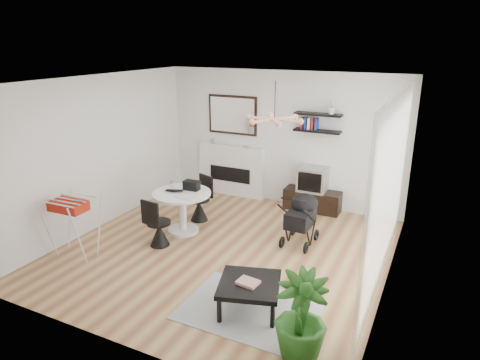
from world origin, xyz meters
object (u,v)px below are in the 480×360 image
at_px(stroller, 301,220).
at_px(coffee_table, 249,285).
at_px(fireplace, 232,164).
at_px(crt_tv, 313,179).
at_px(drying_rack, 74,226).
at_px(potted_plant, 301,317).
at_px(dining_table, 182,206).
at_px(tv_console, 312,200).

relative_size(stroller, coffee_table, 1.00).
height_order(fireplace, crt_tv, fireplace).
relative_size(drying_rack, potted_plant, 0.97).
bearing_deg(coffee_table, drying_rack, 177.86).
distance_m(crt_tv, dining_table, 2.65).
bearing_deg(tv_console, drying_rack, -129.01).
bearing_deg(potted_plant, dining_table, 143.55).
bearing_deg(crt_tv, potted_plant, -74.86).
bearing_deg(drying_rack, fireplace, 73.17).
bearing_deg(dining_table, coffee_table, -38.04).
relative_size(crt_tv, coffee_table, 0.58).
distance_m(drying_rack, stroller, 3.64).
distance_m(fireplace, coffee_table, 4.29).
distance_m(crt_tv, stroller, 1.51).
height_order(fireplace, drying_rack, fireplace).
xyz_separation_m(drying_rack, coffee_table, (3.07, -0.11, -0.16)).
bearing_deg(dining_table, crt_tv, 48.50).
relative_size(dining_table, stroller, 1.09).
height_order(dining_table, stroller, stroller).
bearing_deg(crt_tv, coffee_table, -85.62).
xyz_separation_m(fireplace, dining_table, (0.11, -2.11, -0.19)).
bearing_deg(drying_rack, stroller, 30.85).
height_order(crt_tv, stroller, stroller).
relative_size(dining_table, potted_plant, 1.02).
xyz_separation_m(crt_tv, drying_rack, (-2.79, -3.45, -0.15)).
bearing_deg(coffee_table, dining_table, 141.96).
bearing_deg(stroller, tv_console, 101.04).
distance_m(dining_table, stroller, 2.07).
distance_m(tv_console, crt_tv, 0.45).
bearing_deg(potted_plant, fireplace, 125.10).
relative_size(tv_console, coffee_table, 1.19).
xyz_separation_m(tv_console, crt_tv, (-0.01, -0.00, 0.45)).
distance_m(crt_tv, potted_plant, 4.25).
bearing_deg(stroller, coffee_table, -87.86).
height_order(dining_table, potted_plant, potted_plant).
bearing_deg(drying_rack, tv_console, 48.68).
bearing_deg(potted_plant, crt_tv, 105.14).
xyz_separation_m(tv_console, dining_table, (-1.76, -1.99, 0.28)).
xyz_separation_m(drying_rack, potted_plant, (3.90, -0.64, -0.01)).
bearing_deg(tv_console, fireplace, 176.07).
relative_size(crt_tv, potted_plant, 0.54).
height_order(fireplace, potted_plant, fireplace).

